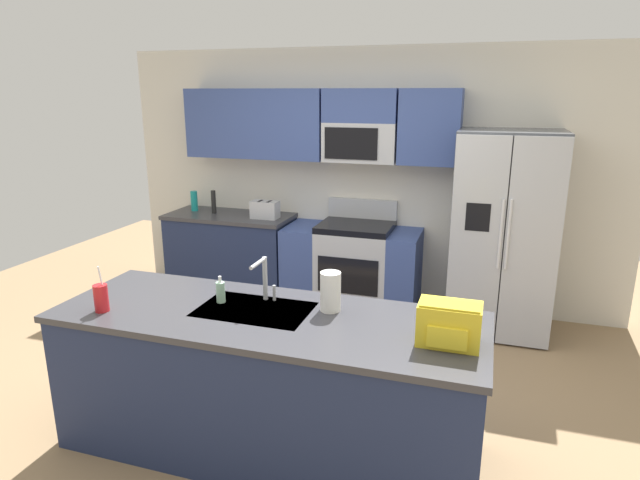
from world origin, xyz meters
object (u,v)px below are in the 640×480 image
(soap_dispenser, at_px, (221,292))
(backpack, at_px, (449,323))
(bottle_teal, at_px, (194,201))
(refrigerator, at_px, (503,234))
(range_oven, at_px, (352,267))
(sink_faucet, at_px, (264,276))
(pepper_mill, at_px, (214,202))
(toaster, at_px, (265,210))
(paper_towel_roll, at_px, (330,292))
(drink_cup_red, at_px, (101,298))

(soap_dispenser, relative_size, backpack, 0.53)
(bottle_teal, relative_size, backpack, 0.68)
(soap_dispenser, xyz_separation_m, backpack, (1.40, -0.15, 0.05))
(refrigerator, xyz_separation_m, backpack, (-0.29, -2.34, 0.09))
(range_oven, relative_size, bottle_teal, 6.23)
(range_oven, distance_m, sink_faucet, 2.25)
(range_oven, relative_size, pepper_mill, 5.49)
(pepper_mill, bearing_deg, toaster, -4.60)
(refrigerator, distance_m, paper_towel_roll, 2.33)
(paper_towel_roll, bearing_deg, pepper_mill, 132.22)
(range_oven, height_order, soap_dispenser, range_oven)
(refrigerator, bearing_deg, backpack, -97.02)
(toaster, xyz_separation_m, backpack, (2.06, -2.36, 0.03))
(toaster, bearing_deg, sink_faucet, -66.56)
(sink_faucet, height_order, soap_dispenser, sink_faucet)
(range_oven, distance_m, bottle_teal, 1.90)
(range_oven, height_order, sink_faucet, sink_faucet)
(refrigerator, relative_size, drink_cup_red, 6.49)
(pepper_mill, bearing_deg, paper_towel_roll, -47.78)
(range_oven, relative_size, drink_cup_red, 4.77)
(range_oven, xyz_separation_m, paper_towel_roll, (0.43, -2.18, 0.58))
(sink_faucet, bearing_deg, refrigerator, 55.46)
(toaster, distance_m, bottle_teal, 0.89)
(refrigerator, relative_size, toaster, 6.61)
(bottle_teal, relative_size, sink_faucet, 0.77)
(pepper_mill, height_order, sink_faucet, sink_faucet)
(range_oven, xyz_separation_m, refrigerator, (1.43, -0.07, 0.48))
(toaster, xyz_separation_m, bottle_teal, (-0.89, 0.10, 0.02))
(soap_dispenser, bearing_deg, paper_towel_roll, 7.01)
(pepper_mill, xyz_separation_m, paper_towel_roll, (1.97, -2.17, -0.00))
(backpack, bearing_deg, range_oven, 115.27)
(pepper_mill, relative_size, backpack, 0.77)
(drink_cup_red, distance_m, soap_dispenser, 0.70)
(refrigerator, relative_size, pepper_mill, 7.47)
(pepper_mill, height_order, bottle_teal, pepper_mill)
(range_oven, height_order, toaster, range_oven)
(sink_faucet, relative_size, drink_cup_red, 0.99)
(pepper_mill, relative_size, drink_cup_red, 0.87)
(paper_towel_roll, bearing_deg, soap_dispenser, -172.99)
(sink_faucet, distance_m, drink_cup_red, 0.97)
(paper_towel_roll, bearing_deg, drink_cup_red, -161.66)
(toaster, xyz_separation_m, paper_towel_roll, (1.35, -2.12, 0.03))
(bottle_teal, bearing_deg, drink_cup_red, -70.48)
(bottle_teal, distance_m, drink_cup_red, 2.81)
(bottle_teal, height_order, paper_towel_roll, paper_towel_roll)
(toaster, height_order, drink_cup_red, drink_cup_red)
(range_oven, relative_size, backpack, 4.25)
(bottle_teal, bearing_deg, backpack, -39.82)
(range_oven, bearing_deg, bottle_teal, 178.58)
(pepper_mill, height_order, backpack, pepper_mill)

